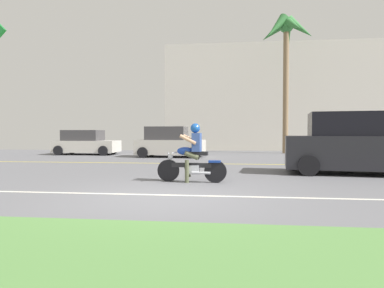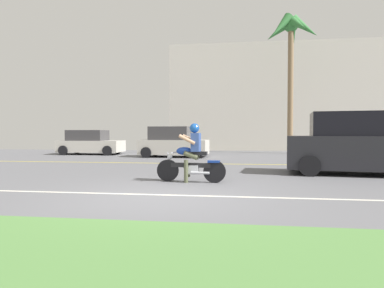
{
  "view_description": "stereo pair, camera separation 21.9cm",
  "coord_description": "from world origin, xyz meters",
  "px_view_note": "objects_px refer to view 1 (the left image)",
  "views": [
    {
      "loc": [
        1.36,
        -6.94,
        1.31
      ],
      "look_at": [
        0.18,
        3.04,
        0.98
      ],
      "focal_mm": 32.3,
      "sensor_mm": 36.0,
      "label": 1
    },
    {
      "loc": [
        1.58,
        -6.91,
        1.31
      ],
      "look_at": [
        0.18,
        3.04,
        0.98
      ],
      "focal_mm": 32.3,
      "sensor_mm": 36.0,
      "label": 2
    }
  ],
  "objects_px": {
    "parked_car_0": "(86,143)",
    "motorcyclist": "(192,157)",
    "suv_nearby": "(364,144)",
    "palm_tree_0": "(286,39)",
    "parked_car_1": "(170,143)"
  },
  "relations": [
    {
      "from": "parked_car_0",
      "to": "motorcyclist",
      "type": "bearing_deg",
      "value": -54.37
    },
    {
      "from": "suv_nearby",
      "to": "motorcyclist",
      "type": "bearing_deg",
      "value": -155.15
    },
    {
      "from": "suv_nearby",
      "to": "parked_car_0",
      "type": "bearing_deg",
      "value": 147.04
    },
    {
      "from": "palm_tree_0",
      "to": "parked_car_0",
      "type": "bearing_deg",
      "value": -167.35
    },
    {
      "from": "motorcyclist",
      "to": "parked_car_0",
      "type": "height_order",
      "value": "motorcyclist"
    },
    {
      "from": "suv_nearby",
      "to": "parked_car_1",
      "type": "bearing_deg",
      "value": 137.42
    },
    {
      "from": "motorcyclist",
      "to": "suv_nearby",
      "type": "distance_m",
      "value": 5.72
    },
    {
      "from": "suv_nearby",
      "to": "palm_tree_0",
      "type": "bearing_deg",
      "value": 94.12
    },
    {
      "from": "parked_car_0",
      "to": "parked_car_1",
      "type": "distance_m",
      "value": 5.58
    },
    {
      "from": "suv_nearby",
      "to": "parked_car_1",
      "type": "height_order",
      "value": "suv_nearby"
    },
    {
      "from": "motorcyclist",
      "to": "palm_tree_0",
      "type": "xyz_separation_m",
      "value": [
        4.39,
        13.48,
        6.58
      ]
    },
    {
      "from": "parked_car_0",
      "to": "palm_tree_0",
      "type": "relative_size",
      "value": 0.43
    },
    {
      "from": "suv_nearby",
      "to": "parked_car_0",
      "type": "relative_size",
      "value": 1.34
    },
    {
      "from": "motorcyclist",
      "to": "parked_car_0",
      "type": "distance_m",
      "value": 13.25
    },
    {
      "from": "suv_nearby",
      "to": "parked_car_0",
      "type": "xyz_separation_m",
      "value": [
        -12.9,
        8.37,
        -0.26
      ]
    }
  ]
}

